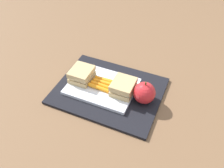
# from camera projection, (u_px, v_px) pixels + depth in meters

# --- Properties ---
(ground_plane) EXTENTS (2.40, 2.40, 0.00)m
(ground_plane) POSITION_uv_depth(u_px,v_px,m) (109.00, 92.00, 0.84)
(ground_plane) COLOR brown
(lunchbag_mat) EXTENTS (0.36, 0.28, 0.01)m
(lunchbag_mat) POSITION_uv_depth(u_px,v_px,m) (109.00, 91.00, 0.83)
(lunchbag_mat) COLOR black
(lunchbag_mat) RESTS_ON ground_plane
(food_tray) EXTENTS (0.23, 0.17, 0.01)m
(food_tray) POSITION_uv_depth(u_px,v_px,m) (102.00, 86.00, 0.83)
(food_tray) COLOR white
(food_tray) RESTS_ON lunchbag_mat
(sandwich_half_left) EXTENTS (0.07, 0.08, 0.04)m
(sandwich_half_left) POSITION_uv_depth(u_px,v_px,m) (82.00, 74.00, 0.83)
(sandwich_half_left) COLOR tan
(sandwich_half_left) RESTS_ON food_tray
(sandwich_half_right) EXTENTS (0.07, 0.08, 0.04)m
(sandwich_half_right) POSITION_uv_depth(u_px,v_px,m) (123.00, 87.00, 0.79)
(sandwich_half_right) COLOR tan
(sandwich_half_right) RESTS_ON food_tray
(carrot_sticks_bundle) EXTENTS (0.08, 0.06, 0.02)m
(carrot_sticks_bundle) POSITION_uv_depth(u_px,v_px,m) (102.00, 84.00, 0.82)
(carrot_sticks_bundle) COLOR orange
(carrot_sticks_bundle) RESTS_ON food_tray
(apple) EXTENTS (0.07, 0.07, 0.08)m
(apple) POSITION_uv_depth(u_px,v_px,m) (144.00, 93.00, 0.77)
(apple) COLOR red
(apple) RESTS_ON lunchbag_mat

